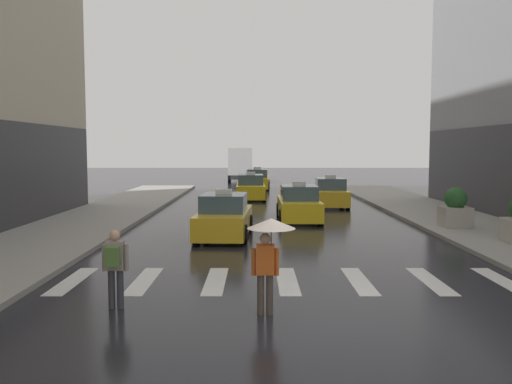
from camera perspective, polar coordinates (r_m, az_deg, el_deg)
The scene contains 11 objects.
ground_plane at distance 10.59m, azimuth 4.64°, elevation -13.54°, with size 160.00×160.00×0.00m, color black.
crosswalk_markings at distance 13.46m, azimuth 3.66°, elevation -9.53°, with size 11.30×2.80×0.01m.
taxi_lead at distance 19.88m, azimuth -3.19°, elevation -2.77°, with size 2.12×4.63×1.80m.
taxi_second at distance 24.42m, azimuth 4.90°, elevation -1.38°, with size 1.94×4.54×1.80m.
taxi_third at distance 30.63m, azimuth 8.27°, elevation -0.17°, with size 2.09×4.61×1.80m.
taxi_fourth at distance 34.39m, azimuth -0.33°, elevation 0.41°, with size 1.99×4.57×1.80m.
taxi_fifth at distance 42.91m, azimuth 0.43°, elevation 1.27°, with size 2.06×4.60×1.80m.
box_truck at distance 51.66m, azimuth -1.51°, elevation 3.11°, with size 2.54×7.62×3.35m.
pedestrian_with_umbrella at distance 10.49m, azimuth 1.68°, elevation -5.16°, with size 0.96×0.96×1.94m.
pedestrian_with_backpack at distance 11.32m, azimuth -14.72°, elevation -7.39°, with size 0.55×0.43×1.65m.
planter_mid_block at distance 22.89m, azimuth 20.97°, elevation -1.71°, with size 1.10×1.10×1.60m.
Camera 1 is at (-0.79, -10.03, 3.32)m, focal length 37.07 mm.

